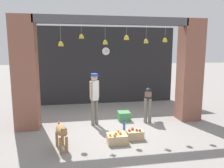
% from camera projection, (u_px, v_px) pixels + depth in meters
% --- Properties ---
extents(ground_plane, '(60.00, 60.00, 0.00)m').
position_uv_depth(ground_plane, '(114.00, 126.00, 6.93)').
color(ground_plane, gray).
extents(shop_back_wall, '(6.61, 0.12, 3.39)m').
position_uv_depth(shop_back_wall, '(102.00, 66.00, 9.74)').
color(shop_back_wall, '#232326').
rests_on(shop_back_wall, ground_plane).
extents(shop_pillar_left, '(0.70, 0.60, 3.39)m').
position_uv_depth(shop_pillar_left, '(25.00, 74.00, 6.51)').
color(shop_pillar_left, brown).
rests_on(shop_pillar_left, ground_plane).
extents(shop_pillar_right, '(0.70, 0.60, 3.39)m').
position_uv_depth(shop_pillar_right, '(190.00, 71.00, 7.40)').
color(shop_pillar_right, brown).
rests_on(shop_pillar_right, ground_plane).
extents(storefront_awning, '(4.71, 0.25, 0.90)m').
position_uv_depth(storefront_awning, '(114.00, 22.00, 6.54)').
color(storefront_awning, '#4C4C51').
extents(dog, '(0.38, 0.86, 0.66)m').
position_uv_depth(dog, '(62.00, 132.00, 5.25)').
color(dog, '#9E7042').
rests_on(dog, ground_plane).
extents(shopkeeper, '(0.31, 0.31, 1.67)m').
position_uv_depth(shopkeeper, '(94.00, 95.00, 6.91)').
color(shopkeeper, '#6B665B').
rests_on(shopkeeper, ground_plane).
extents(worker_stooping, '(0.44, 0.79, 1.06)m').
position_uv_depth(worker_stooping, '(148.00, 100.00, 7.39)').
color(worker_stooping, '#6B665B').
rests_on(worker_stooping, ground_plane).
extents(fruit_crate_oranges, '(0.51, 0.40, 0.30)m').
position_uv_depth(fruit_crate_oranges, '(117.00, 138.00, 5.68)').
color(fruit_crate_oranges, tan).
rests_on(fruit_crate_oranges, ground_plane).
extents(fruit_crate_apples, '(0.45, 0.33, 0.30)m').
position_uv_depth(fruit_crate_apples, '(135.00, 134.00, 5.95)').
color(fruit_crate_apples, tan).
rests_on(fruit_crate_apples, ground_plane).
extents(produce_box_green, '(0.40, 0.42, 0.30)m').
position_uv_depth(produce_box_green, '(124.00, 116.00, 7.50)').
color(produce_box_green, '#42844C').
rests_on(produce_box_green, ground_plane).
extents(water_bottle, '(0.08, 0.08, 0.29)m').
position_uv_depth(water_bottle, '(124.00, 125.00, 6.64)').
color(water_bottle, '#2D60AD').
rests_on(water_bottle, ground_plane).
extents(wall_clock, '(0.36, 0.03, 0.36)m').
position_uv_depth(wall_clock, '(106.00, 51.00, 9.60)').
color(wall_clock, black).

